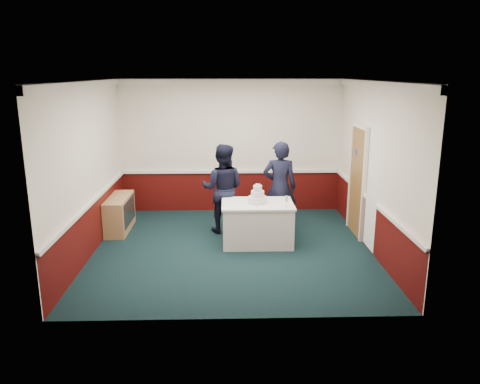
{
  "coord_description": "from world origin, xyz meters",
  "views": [
    {
      "loc": [
        -0.1,
        -8.03,
        3.14
      ],
      "look_at": [
        0.13,
        -0.1,
        1.1
      ],
      "focal_mm": 35.0,
      "sensor_mm": 36.0,
      "label": 1
    }
  ],
  "objects_px": {
    "cake_table": "(257,223)",
    "wedding_cake": "(258,197)",
    "sideboard": "(120,214)",
    "person_woman": "(280,187)",
    "person_man": "(223,189)",
    "champagne_flute": "(286,199)",
    "cake_knife": "(257,206)"
  },
  "relations": [
    {
      "from": "wedding_cake",
      "to": "sideboard",
      "type": "bearing_deg",
      "value": 163.24
    },
    {
      "from": "sideboard",
      "to": "champagne_flute",
      "type": "xyz_separation_m",
      "value": [
        3.25,
        -1.11,
        0.58
      ]
    },
    {
      "from": "cake_table",
      "to": "champagne_flute",
      "type": "bearing_deg",
      "value": -29.25
    },
    {
      "from": "cake_table",
      "to": "cake_knife",
      "type": "relative_size",
      "value": 6.0
    },
    {
      "from": "wedding_cake",
      "to": "person_woman",
      "type": "bearing_deg",
      "value": 55.02
    },
    {
      "from": "person_man",
      "to": "wedding_cake",
      "type": "bearing_deg",
      "value": 141.75
    },
    {
      "from": "wedding_cake",
      "to": "champagne_flute",
      "type": "bearing_deg",
      "value": -29.25
    },
    {
      "from": "sideboard",
      "to": "person_man",
      "type": "distance_m",
      "value": 2.17
    },
    {
      "from": "person_woman",
      "to": "person_man",
      "type": "bearing_deg",
      "value": 4.09
    },
    {
      "from": "cake_table",
      "to": "person_woman",
      "type": "relative_size",
      "value": 0.72
    },
    {
      "from": "cake_table",
      "to": "champagne_flute",
      "type": "relative_size",
      "value": 6.44
    },
    {
      "from": "person_woman",
      "to": "wedding_cake",
      "type": "bearing_deg",
      "value": 59.55
    },
    {
      "from": "person_man",
      "to": "person_woman",
      "type": "distance_m",
      "value": 1.14
    },
    {
      "from": "cake_table",
      "to": "cake_knife",
      "type": "xyz_separation_m",
      "value": [
        -0.03,
        -0.2,
        0.39
      ]
    },
    {
      "from": "champagne_flute",
      "to": "person_man",
      "type": "relative_size",
      "value": 0.11
    },
    {
      "from": "wedding_cake",
      "to": "champagne_flute",
      "type": "distance_m",
      "value": 0.57
    },
    {
      "from": "cake_knife",
      "to": "champagne_flute",
      "type": "distance_m",
      "value": 0.55
    },
    {
      "from": "wedding_cake",
      "to": "cake_knife",
      "type": "xyz_separation_m",
      "value": [
        -0.03,
        -0.2,
        -0.11
      ]
    },
    {
      "from": "sideboard",
      "to": "champagne_flute",
      "type": "height_order",
      "value": "champagne_flute"
    },
    {
      "from": "wedding_cake",
      "to": "champagne_flute",
      "type": "xyz_separation_m",
      "value": [
        0.5,
        -0.28,
        0.03
      ]
    },
    {
      "from": "sideboard",
      "to": "cake_table",
      "type": "xyz_separation_m",
      "value": [
        2.75,
        -0.83,
        0.05
      ]
    },
    {
      "from": "champagne_flute",
      "to": "wedding_cake",
      "type": "bearing_deg",
      "value": 150.75
    },
    {
      "from": "champagne_flute",
      "to": "person_woman",
      "type": "bearing_deg",
      "value": 90.68
    },
    {
      "from": "wedding_cake",
      "to": "cake_knife",
      "type": "distance_m",
      "value": 0.23
    },
    {
      "from": "champagne_flute",
      "to": "cake_knife",
      "type": "bearing_deg",
      "value": 171.42
    },
    {
      "from": "sideboard",
      "to": "wedding_cake",
      "type": "relative_size",
      "value": 3.3
    },
    {
      "from": "sideboard",
      "to": "person_woman",
      "type": "height_order",
      "value": "person_woman"
    },
    {
      "from": "cake_table",
      "to": "wedding_cake",
      "type": "relative_size",
      "value": 3.63
    },
    {
      "from": "sideboard",
      "to": "cake_knife",
      "type": "distance_m",
      "value": 2.94
    },
    {
      "from": "sideboard",
      "to": "champagne_flute",
      "type": "distance_m",
      "value": 3.48
    },
    {
      "from": "cake_table",
      "to": "wedding_cake",
      "type": "xyz_separation_m",
      "value": [
        0.0,
        0.0,
        0.5
      ]
    },
    {
      "from": "cake_knife",
      "to": "person_man",
      "type": "xyz_separation_m",
      "value": [
        -0.62,
        0.91,
        0.1
      ]
    }
  ]
}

